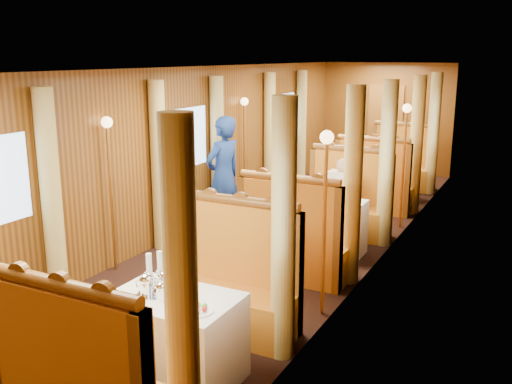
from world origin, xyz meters
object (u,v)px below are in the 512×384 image
Objects in this scene: table_near at (175,339)px; banquette_mid_fwd at (294,246)px; fruit_plate at (198,310)px; teapot_back at (165,284)px; passenger at (341,191)px; banquette_far_fwd at (374,187)px; teapot_right at (161,293)px; banquette_mid_aft at (347,207)px; tea_tray at (158,294)px; table_far at (388,179)px; table_mid at (323,228)px; rose_vase_mid at (324,189)px; banquette_far_aft at (401,167)px; steward at (223,176)px; banquette_near_aft at (234,290)px; rose_vase_far at (391,150)px; teapot_left at (147,287)px.

table_near is 0.78× the size of banquette_mid_fwd.
banquette_mid_fwd is 5.71× the size of fruit_plate.
table_near is 5.89× the size of teapot_back.
banquette_far_fwd is at bearing 90.00° from passenger.
banquette_mid_aft is at bearing 81.65° from teapot_right.
fruit_plate is 0.31× the size of passenger.
teapot_right is (0.09, -0.07, 0.05)m from tea_tray.
table_near and table_far have the same top height.
table_mid is 0.55m from rose_vase_mid.
steward is at bearing -110.83° from banquette_far_aft.
banquette_far_fwd is 6.10m from teapot_right.
banquette_near_aft and banquette_far_aft have the same top height.
rose_vase_mid is at bearing 89.81° from table_near.
banquette_far_fwd is at bearing 88.76° from tea_tray.
banquette_far_aft reaches higher than teapot_right.
banquette_mid_aft is at bearing -90.36° from rose_vase_far.
banquette_mid_aft is 1.00× the size of banquette_far_aft.
teapot_right is 0.17m from teapot_back.
table_mid is 3.63m from teapot_right.
banquette_mid_fwd is at bearing -90.67° from rose_vase_mid.
table_near is 0.54m from fruit_plate.
banquette_far_aft reaches higher than table_far.
teapot_left is 1.24× the size of teapot_right.
tea_tray reaches higher than table_near.
banquette_far_aft is (0.00, 4.51, 0.05)m from table_mid.
teapot_right is 0.42× the size of rose_vase_far.
teapot_left is at bearing -94.43° from banquette_mid_fwd.
teapot_left is 0.10× the size of steward.
table_mid is 6.99× the size of teapot_right.
banquette_mid_aft is 1.28× the size of table_far.
banquette_far_aft reaches higher than teapot_back.
teapot_back is at bearing -91.94° from table_mid.
rose_vase_far is at bearing 89.14° from banquette_far_fwd.
tea_tray is at bearing -91.75° from passenger.
teapot_left is (-0.20, -3.58, 0.45)m from table_mid.
banquette_mid_fwd is 2.61m from teapot_right.
fruit_plate is (0.33, -4.66, 0.35)m from banquette_mid_aft.
fruit_plate is (0.38, -0.05, -0.04)m from teapot_right.
teapot_back is at bearing 156.37° from fruit_plate.
rose_vase_mid is (0.01, -4.55, 0.50)m from banquette_far_aft.
teapot_right is at bearing -90.29° from banquette_far_aft.
fruit_plate is 4.29m from steward.
banquette_mid_fwd is 3.50m from banquette_far_fwd.
banquette_far_aft is at bearing 73.54° from teapot_back.
banquette_far_aft is 3.72× the size of rose_vase_mid.
tea_tray is (-0.13, -4.54, 0.33)m from banquette_mid_aft.
steward is at bearing 122.09° from banquette_near_aft.
table_far is at bearing -90.00° from banquette_far_aft.
passenger reaches higher than rose_vase_mid.
table_mid is 3.62m from teapot_left.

